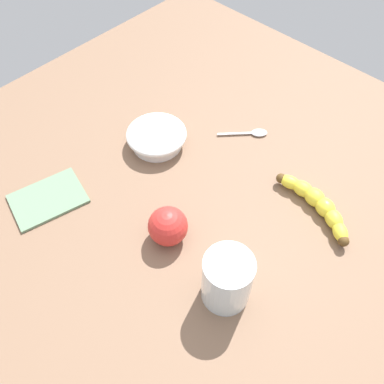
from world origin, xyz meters
TOP-DOWN VIEW (x-y plane):
  - wooden_tabletop at (0.00, 0.00)cm, footprint 120.00×120.00cm
  - banana at (-15.44, 16.95)cm, footprint 7.80×18.74cm
  - smoothie_glass at (9.84, 15.50)cm, footprint 8.14×8.14cm
  - ceramic_bowl at (-6.20, -17.92)cm, footprint 13.04×13.04cm
  - apple_fruit at (8.57, 0.66)cm, footprint 7.26×7.26cm
  - teaspoon at (-23.57, -4.09)cm, footprint 9.14×8.74cm
  - folded_napkin at (19.07, -22.68)cm, footprint 15.90×13.08cm

SIDE VIEW (x-z plane):
  - wooden_tabletop at x=0.00cm, z-range 0.00..3.00cm
  - folded_napkin at x=19.07cm, z-range 3.00..3.60cm
  - teaspoon at x=-23.57cm, z-range 3.00..3.80cm
  - banana at x=-15.44cm, z-range 3.00..6.41cm
  - ceramic_bowl at x=-6.20cm, z-range 3.40..7.08cm
  - apple_fruit at x=8.57cm, z-range 3.00..10.26cm
  - smoothie_glass at x=9.84cm, z-range 2.62..13.42cm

